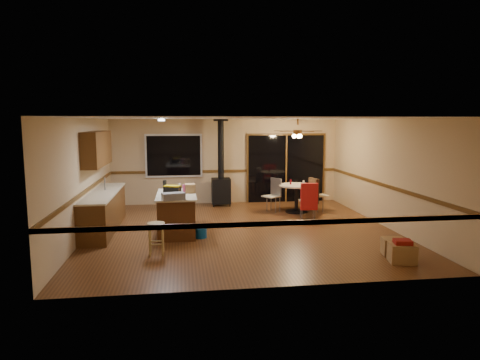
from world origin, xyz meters
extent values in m
plane|color=#5A3319|center=(0.00, 0.00, 0.00)|extent=(7.00, 7.00, 0.00)
plane|color=silver|center=(0.00, 0.00, 2.60)|extent=(7.00, 7.00, 0.00)
plane|color=tan|center=(0.00, 3.50, 1.30)|extent=(7.00, 0.00, 7.00)
plane|color=tan|center=(0.00, -3.50, 1.30)|extent=(7.00, 0.00, 7.00)
plane|color=tan|center=(-3.50, 0.00, 1.30)|extent=(0.00, 7.00, 7.00)
plane|color=tan|center=(3.50, 0.00, 1.30)|extent=(0.00, 7.00, 7.00)
cube|color=black|center=(-1.60, 3.45, 1.50)|extent=(1.72, 0.10, 1.32)
cube|color=black|center=(1.90, 3.45, 1.05)|extent=(2.52, 0.10, 2.10)
cube|color=#533115|center=(-3.20, 0.50, 0.43)|extent=(0.60, 3.00, 0.86)
cube|color=beige|center=(-3.20, 0.50, 0.88)|extent=(0.64, 3.04, 0.04)
cube|color=#533115|center=(-3.33, 0.70, 1.90)|extent=(0.35, 2.00, 0.80)
cube|color=#522C14|center=(-1.50, 0.00, 0.43)|extent=(0.80, 1.60, 0.86)
cube|color=beige|center=(-1.50, 0.00, 0.88)|extent=(0.88, 1.68, 0.04)
cube|color=black|center=(-0.20, 3.05, 0.46)|extent=(0.55, 0.50, 0.75)
cylinder|color=black|center=(-0.20, 3.05, 1.71)|extent=(0.18, 0.18, 1.77)
cylinder|color=brown|center=(1.80, 1.80, 2.25)|extent=(0.24, 0.24, 0.10)
cylinder|color=brown|center=(1.80, 1.80, 2.52)|extent=(0.05, 0.05, 0.16)
sphere|color=#FFD88C|center=(1.80, 1.80, 2.13)|extent=(0.16, 0.16, 0.16)
cube|color=white|center=(-1.80, 0.30, 2.56)|extent=(0.10, 1.20, 0.04)
cube|color=slate|center=(-1.55, -0.72, 0.97)|extent=(0.52, 0.36, 0.15)
cube|color=black|center=(-1.58, -0.21, 1.00)|extent=(0.40, 0.31, 0.20)
cube|color=gold|center=(-1.58, -0.21, 1.11)|extent=(0.39, 0.30, 0.03)
cube|color=olive|center=(-1.19, 0.15, 1.00)|extent=(0.25, 0.32, 0.20)
cylinder|color=black|center=(-1.76, 0.17, 1.05)|extent=(0.09, 0.09, 0.29)
cylinder|color=#D84C8C|center=(-1.33, 0.07, 1.00)|extent=(0.08, 0.08, 0.20)
cylinder|color=white|center=(-1.43, 0.42, 0.99)|extent=(0.07, 0.07, 0.17)
cylinder|color=tan|center=(-1.87, -1.57, 0.31)|extent=(0.37, 0.37, 0.61)
cylinder|color=#0B52A5|center=(-0.98, -0.50, 0.11)|extent=(0.33, 0.33, 0.22)
cylinder|color=black|center=(1.80, 1.80, 0.02)|extent=(0.62, 0.62, 0.04)
cylinder|color=black|center=(1.80, 1.80, 0.39)|extent=(0.10, 0.10, 0.70)
cylinder|color=beige|center=(1.80, 1.80, 0.76)|extent=(0.99, 0.99, 0.04)
cylinder|color=#590C14|center=(1.65, 1.90, 0.85)|extent=(0.07, 0.07, 0.14)
cylinder|color=beige|center=(1.98, 1.75, 0.84)|extent=(0.07, 0.07, 0.13)
cube|color=tan|center=(1.10, 1.90, 0.45)|extent=(0.55, 0.55, 0.03)
cube|color=slate|center=(1.26, 2.01, 0.70)|extent=(0.25, 0.35, 0.50)
cube|color=tan|center=(1.90, 1.10, 0.45)|extent=(0.42, 0.42, 0.03)
cube|color=slate|center=(1.89, 0.91, 0.70)|extent=(0.40, 0.05, 0.50)
cube|color=red|center=(1.89, 0.89, 0.60)|extent=(0.45, 0.13, 0.70)
cube|color=tan|center=(2.50, 1.85, 0.45)|extent=(0.47, 0.47, 0.03)
cube|color=slate|center=(2.32, 1.81, 0.70)|extent=(0.11, 0.40, 0.50)
cube|color=black|center=(2.30, 1.81, 0.60)|extent=(0.18, 0.45, 0.70)
cube|color=olive|center=(-1.53, 2.73, 0.22)|extent=(0.65, 0.58, 0.43)
cube|color=olive|center=(2.55, -2.67, 0.17)|extent=(0.52, 0.47, 0.34)
cube|color=olive|center=(2.61, -2.22, 0.16)|extent=(0.45, 0.41, 0.32)
cube|color=maroon|center=(2.55, -2.67, 0.38)|extent=(0.35, 0.31, 0.08)
camera|label=1|loc=(-1.37, -9.66, 2.52)|focal=32.00mm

